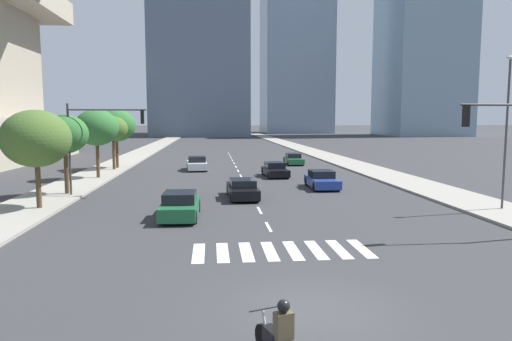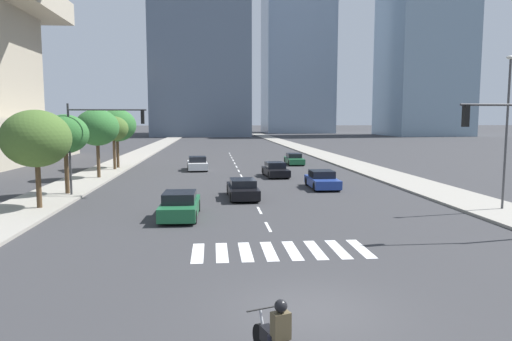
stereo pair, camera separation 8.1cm
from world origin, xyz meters
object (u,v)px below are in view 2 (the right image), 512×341
(sedan_black_0, at_px, (275,170))
(sedan_green_3, at_px, (180,206))
(sedan_black_1, at_px, (243,189))
(street_tree_second, at_px, (65,134))
(street_tree_fourth, at_px, (114,129))
(street_tree_fifth, at_px, (117,125))
(street_tree_third, at_px, (97,128))
(street_tree_nearest, at_px, (36,139))
(traffic_signal_far, at_px, (98,132))
(sedan_white_5, at_px, (197,164))
(sedan_green_2, at_px, (294,159))
(street_lamp_east, at_px, (507,122))
(sedan_blue_4, at_px, (322,180))

(sedan_black_0, xyz_separation_m, sedan_green_3, (-7.21, -16.61, 0.04))
(sedan_black_1, xyz_separation_m, street_tree_second, (-11.46, 2.05, 3.46))
(street_tree_fourth, bearing_deg, street_tree_fifth, 90.00)
(sedan_black_0, relative_size, street_tree_third, 0.78)
(sedan_green_3, height_order, street_tree_nearest, street_tree_nearest)
(street_tree_fifth, bearing_deg, traffic_signal_far, -82.55)
(sedan_green_3, height_order, street_tree_second, street_tree_second)
(sedan_black_0, distance_m, street_tree_nearest, 20.81)
(sedan_black_0, height_order, sedan_green_3, sedan_green_3)
(sedan_green_3, bearing_deg, street_tree_fourth, 20.64)
(sedan_black_1, xyz_separation_m, sedan_white_5, (-3.39, 16.86, 0.05))
(sedan_green_2, bearing_deg, sedan_white_5, -63.61)
(street_lamp_east, height_order, street_tree_nearest, street_lamp_east)
(street_lamp_east, distance_m, street_tree_second, 26.51)
(sedan_green_2, relative_size, street_tree_nearest, 0.86)
(sedan_green_3, relative_size, traffic_signal_far, 0.77)
(sedan_green_2, xyz_separation_m, street_tree_second, (-18.71, -19.88, 3.48))
(street_tree_nearest, distance_m, street_tree_fifth, 21.74)
(street_tree_nearest, relative_size, street_tree_third, 0.94)
(sedan_green_2, xyz_separation_m, street_tree_fifth, (-18.71, -3.16, 3.85))
(street_tree_fourth, height_order, street_tree_fifth, street_tree_fifth)
(street_tree_fifth, bearing_deg, sedan_green_3, -72.11)
(traffic_signal_far, xyz_separation_m, street_tree_second, (-2.26, 0.52, -0.17))
(street_tree_fourth, bearing_deg, sedan_green_3, -70.91)
(sedan_green_2, height_order, sedan_white_5, sedan_white_5)
(sedan_black_0, distance_m, street_tree_fifth, 17.42)
(traffic_signal_far, relative_size, street_tree_second, 1.13)
(street_tree_nearest, bearing_deg, sedan_black_0, 42.70)
(street_tree_third, relative_size, street_tree_fourth, 1.10)
(sedan_white_5, distance_m, street_tree_second, 17.21)
(sedan_black_1, bearing_deg, sedan_black_0, -19.94)
(sedan_black_1, height_order, sedan_green_2, sedan_black_1)
(street_lamp_east, relative_size, street_tree_fifth, 1.39)
(sedan_green_2, height_order, street_tree_second, street_tree_second)
(street_tree_third, height_order, street_tree_fifth, street_tree_fifth)
(street_lamp_east, bearing_deg, sedan_green_2, 103.52)
(sedan_black_0, bearing_deg, sedan_green_3, -26.49)
(sedan_green_3, relative_size, street_tree_fourth, 0.87)
(sedan_green_3, relative_size, street_tree_fifth, 0.77)
(sedan_green_3, xyz_separation_m, street_tree_third, (-7.88, 16.29, 3.71))
(sedan_black_0, bearing_deg, street_tree_fifth, -120.38)
(sedan_black_0, distance_m, street_tree_fourth, 16.68)
(street_tree_second, relative_size, street_tree_fourth, 1.00)
(traffic_signal_far, xyz_separation_m, street_tree_fifth, (-2.26, 17.24, 0.20))
(street_tree_second, bearing_deg, street_tree_fifth, 90.00)
(sedan_black_1, xyz_separation_m, sedan_green_2, (7.25, 21.92, -0.01))
(sedan_black_1, relative_size, sedan_white_5, 1.04)
(sedan_black_1, relative_size, sedan_blue_4, 1.10)
(sedan_black_0, xyz_separation_m, street_tree_third, (-15.09, -0.33, 3.75))
(sedan_blue_4, bearing_deg, street_tree_nearest, -68.56)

